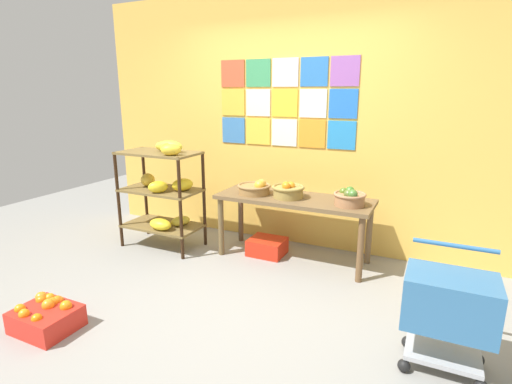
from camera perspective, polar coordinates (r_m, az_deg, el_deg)
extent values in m
plane|color=gray|center=(3.46, -4.77, -15.39)|extent=(9.02, 9.02, 0.00)
cube|color=#EAB44A|center=(4.41, 5.06, 10.24)|extent=(4.88, 0.06, 2.80)
cube|color=#D04F30|center=(4.66, -3.42, 16.89)|extent=(0.30, 0.01, 0.30)
cube|color=#3A935B|center=(4.52, 0.33, 17.00)|extent=(0.30, 0.01, 0.30)
cube|color=silver|center=(4.39, 4.30, 17.04)|extent=(0.30, 0.01, 0.30)
cube|color=blue|center=(4.29, 8.50, 16.99)|extent=(0.30, 0.01, 0.30)
cube|color=#9455A8|center=(4.20, 12.87, 16.86)|extent=(0.30, 0.01, 0.30)
cube|color=gold|center=(4.66, -3.36, 12.94)|extent=(0.30, 0.01, 0.30)
cube|color=silver|center=(4.51, 0.32, 12.92)|extent=(0.30, 0.01, 0.30)
cube|color=yellow|center=(4.39, 4.22, 12.84)|extent=(0.30, 0.01, 0.30)
cube|color=silver|center=(4.28, 8.33, 12.70)|extent=(0.30, 0.01, 0.30)
cube|color=blue|center=(4.20, 12.63, 12.48)|extent=(0.30, 0.01, 0.30)
cube|color=#3875BA|center=(4.68, -3.30, 9.00)|extent=(0.30, 0.01, 0.30)
cube|color=yellow|center=(4.53, 0.31, 8.85)|extent=(0.30, 0.01, 0.30)
cube|color=silver|center=(4.41, 4.15, 8.66)|extent=(0.30, 0.01, 0.30)
cube|color=orange|center=(4.30, 8.18, 8.41)|extent=(0.30, 0.01, 0.30)
cube|color=#2581CC|center=(4.22, 12.39, 8.11)|extent=(0.30, 0.01, 0.30)
cylinder|color=black|center=(4.62, -19.45, -1.16)|extent=(0.04, 0.04, 1.09)
cylinder|color=black|center=(4.08, -10.97, -2.56)|extent=(0.04, 0.04, 1.09)
cylinder|color=black|center=(4.93, -15.86, 0.07)|extent=(0.04, 0.04, 1.09)
cylinder|color=black|center=(4.43, -7.60, -1.08)|extent=(0.04, 0.04, 1.09)
cube|color=brown|center=(4.59, -13.43, -4.77)|extent=(0.88, 0.48, 0.03)
ellipsoid|color=gold|center=(4.50, -10.98, -4.16)|extent=(0.22, 0.27, 0.11)
ellipsoid|color=yellow|center=(4.40, -13.79, -4.61)|extent=(0.28, 0.18, 0.12)
cube|color=brown|center=(4.47, -13.73, 0.28)|extent=(0.88, 0.48, 0.02)
ellipsoid|color=yellow|center=(4.64, -15.53, 1.74)|extent=(0.26, 0.26, 0.14)
ellipsoid|color=yellow|center=(4.30, -14.12, 0.73)|extent=(0.24, 0.24, 0.13)
ellipsoid|color=yellow|center=(4.33, -10.70, 1.06)|extent=(0.25, 0.29, 0.13)
cube|color=brown|center=(4.40, -14.05, 5.56)|extent=(0.88, 0.48, 0.02)
ellipsoid|color=yellow|center=(4.09, -12.33, 6.03)|extent=(0.24, 0.21, 0.12)
ellipsoid|color=yellow|center=(4.31, -12.74, 6.35)|extent=(0.23, 0.32, 0.11)
ellipsoid|color=yellow|center=(4.32, -12.49, 6.52)|extent=(0.31, 0.16, 0.13)
ellipsoid|color=gold|center=(4.42, -13.13, 6.55)|extent=(0.25, 0.21, 0.11)
cube|color=brown|center=(4.01, 5.57, -1.04)|extent=(1.59, 0.58, 0.04)
cylinder|color=brown|center=(4.21, -5.13, -5.08)|extent=(0.06, 0.06, 0.63)
cylinder|color=brown|center=(3.73, 15.01, -8.16)|extent=(0.06, 0.06, 0.63)
cylinder|color=brown|center=(4.59, -2.23, -3.37)|extent=(0.06, 0.06, 0.63)
cylinder|color=brown|center=(4.15, 16.20, -5.90)|extent=(0.06, 0.06, 0.63)
cylinder|color=olive|center=(3.97, 4.72, -0.06)|extent=(0.30, 0.30, 0.11)
torus|color=olive|center=(3.96, 4.74, 0.70)|extent=(0.33, 0.33, 0.03)
sphere|color=orange|center=(3.92, 4.45, 0.90)|extent=(0.08, 0.08, 0.08)
sphere|color=orange|center=(3.97, 5.12, 0.94)|extent=(0.08, 0.08, 0.08)
sphere|color=orange|center=(3.94, 4.39, 0.97)|extent=(0.08, 0.08, 0.08)
sphere|color=orange|center=(3.96, 4.49, 1.01)|extent=(0.07, 0.07, 0.07)
cylinder|color=olive|center=(4.11, -0.27, 0.33)|extent=(0.32, 0.32, 0.09)
torus|color=olive|center=(4.10, -0.27, 0.93)|extent=(0.35, 0.35, 0.03)
sphere|color=gold|center=(4.15, 0.70, 1.29)|extent=(0.08, 0.08, 0.08)
sphere|color=gold|center=(4.09, 0.83, 1.22)|extent=(0.10, 0.10, 0.10)
sphere|color=gold|center=(4.05, 0.51, 0.99)|extent=(0.11, 0.11, 0.11)
cylinder|color=#A16E48|center=(3.79, 13.51, -1.13)|extent=(0.28, 0.28, 0.11)
torus|color=#A4744F|center=(3.77, 13.55, -0.34)|extent=(0.30, 0.30, 0.03)
sphere|color=#53642B|center=(3.72, 13.36, -0.32)|extent=(0.09, 0.09, 0.09)
sphere|color=#536E22|center=(3.83, 12.66, 0.06)|extent=(0.08, 0.08, 0.08)
sphere|color=#4E5D35|center=(3.84, 13.36, 0.04)|extent=(0.08, 0.08, 0.08)
sphere|color=#3C7125|center=(3.83, 13.58, 0.15)|extent=(0.09, 0.09, 0.09)
sphere|color=#45712E|center=(3.69, 13.96, -0.33)|extent=(0.09, 0.09, 0.09)
cube|color=red|center=(4.28, 1.63, -7.98)|extent=(0.38, 0.32, 0.17)
cube|color=red|center=(3.41, -28.29, -16.04)|extent=(0.44, 0.36, 0.17)
sphere|color=orange|center=(3.36, -30.79, -15.06)|extent=(0.07, 0.07, 0.07)
sphere|color=orange|center=(3.33, -26.02, -14.76)|extent=(0.09, 0.09, 0.09)
sphere|color=orange|center=(3.44, -27.51, -14.17)|extent=(0.09, 0.09, 0.09)
sphere|color=orange|center=(3.45, -27.03, -13.95)|extent=(0.08, 0.08, 0.08)
sphere|color=orange|center=(3.45, -26.79, -14.02)|extent=(0.07, 0.07, 0.07)
sphere|color=orange|center=(3.39, -28.09, -14.35)|extent=(0.09, 0.09, 0.09)
sphere|color=orange|center=(3.52, -28.87, -13.70)|extent=(0.08, 0.08, 0.08)
sphere|color=orange|center=(3.28, -29.39, -15.83)|extent=(0.07, 0.07, 0.07)
sphere|color=orange|center=(3.45, -31.23, -14.41)|extent=(0.08, 0.08, 0.08)
sphere|color=orange|center=(3.53, -27.92, -13.52)|extent=(0.08, 0.08, 0.08)
sphere|color=orange|center=(3.54, -28.88, -13.34)|extent=(0.09, 0.09, 0.09)
sphere|color=black|center=(2.85, 20.80, -22.61)|extent=(0.08, 0.08, 0.08)
sphere|color=black|center=(3.07, 21.27, -19.76)|extent=(0.08, 0.08, 0.08)
sphere|color=black|center=(3.09, 29.66, -20.51)|extent=(0.08, 0.08, 0.08)
cube|color=#A5A8AD|center=(2.93, 25.58, -20.62)|extent=(0.45, 0.28, 0.03)
cube|color=teal|center=(2.74, 26.44, -14.11)|extent=(0.53, 0.36, 0.33)
cylinder|color=teal|center=(2.82, 27.06, -7.00)|extent=(0.50, 0.03, 0.03)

